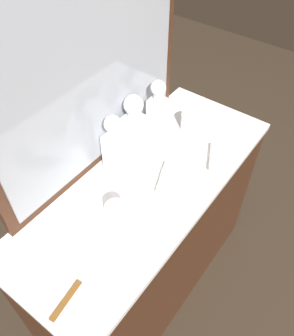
# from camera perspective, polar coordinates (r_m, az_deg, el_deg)

# --- Properties ---
(ground_plane) EXTENTS (6.00, 6.00, 0.00)m
(ground_plane) POSITION_cam_1_polar(r_m,az_deg,el_deg) (2.14, 0.00, -17.31)
(ground_plane) COLOR #2D2319
(dresser) EXTENTS (1.26, 0.51, 0.85)m
(dresser) POSITION_cam_1_polar(r_m,az_deg,el_deg) (1.76, 0.00, -11.28)
(dresser) COLOR #381E11
(dresser) RESTS_ON ground_plane
(dresser_mirror) EXTENTS (0.97, 0.03, 0.79)m
(dresser_mirror) POSITION_cam_1_polar(r_m,az_deg,el_deg) (1.28, -8.78, 14.32)
(dresser_mirror) COLOR #381E11
(dresser_mirror) RESTS_ON dresser
(crystal_decanter_right) EXTENTS (0.09, 0.09, 0.28)m
(crystal_decanter_right) POSITION_cam_1_polar(r_m,az_deg,el_deg) (1.48, -2.03, 6.26)
(crystal_decanter_right) COLOR white
(crystal_decanter_right) RESTS_ON dresser
(crystal_decanter_center) EXTENTS (0.07, 0.07, 0.29)m
(crystal_decanter_center) POSITION_cam_1_polar(r_m,az_deg,el_deg) (1.38, -5.13, 2.60)
(crystal_decanter_center) COLOR white
(crystal_decanter_center) RESTS_ON dresser
(crystal_decanter_far_left) EXTENTS (0.07, 0.07, 0.28)m
(crystal_decanter_far_left) POSITION_cam_1_polar(r_m,az_deg,el_deg) (1.55, 1.72, 8.68)
(crystal_decanter_far_left) COLOR white
(crystal_decanter_far_left) RESTS_ON dresser
(crystal_tumbler_far_right) EXTENTS (0.07, 0.07, 0.09)m
(crystal_tumbler_far_right) POSITION_cam_1_polar(r_m,az_deg,el_deg) (1.63, 6.74, 7.29)
(crystal_tumbler_far_right) COLOR white
(crystal_tumbler_far_right) RESTS_ON dresser
(crystal_tumbler_left) EXTENTS (0.07, 0.07, 0.10)m
(crystal_tumbler_left) POSITION_cam_1_polar(r_m,az_deg,el_deg) (1.26, -4.97, -7.62)
(crystal_tumbler_left) COLOR white
(crystal_tumbler_left) RESTS_ON dresser
(silver_brush_rear) EXTENTS (0.17, 0.12, 0.02)m
(silver_brush_rear) POSITION_cam_1_polar(r_m,az_deg,el_deg) (1.52, 11.05, 1.58)
(silver_brush_rear) COLOR #B7A88C
(silver_brush_rear) RESTS_ON dresser
(silver_brush_right) EXTENTS (0.17, 0.11, 0.02)m
(silver_brush_right) POSITION_cam_1_polar(r_m,az_deg,el_deg) (1.42, 3.21, -1.69)
(silver_brush_right) COLOR #B7A88C
(silver_brush_right) RESTS_ON dresser
(tortoiseshell_comb) EXTENTS (0.14, 0.04, 0.01)m
(tortoiseshell_comb) POSITION_cam_1_polar(r_m,az_deg,el_deg) (1.19, -12.91, -20.01)
(tortoiseshell_comb) COLOR brown
(tortoiseshell_comb) RESTS_ON dresser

